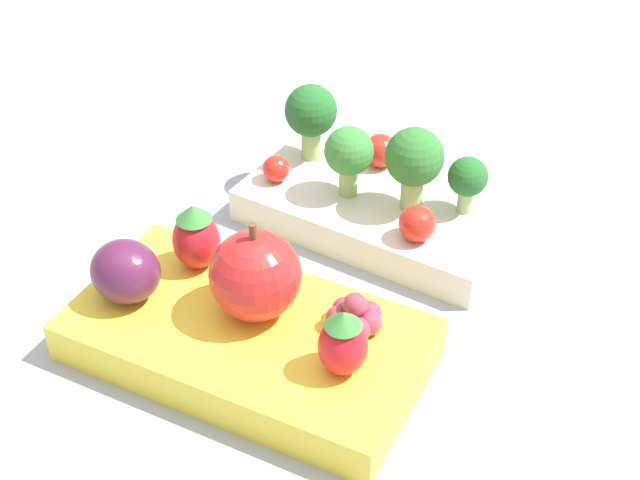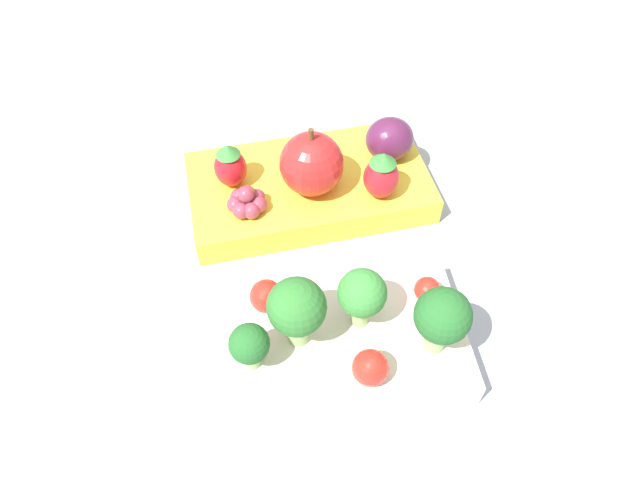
# 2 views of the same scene
# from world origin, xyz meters

# --- Properties ---
(ground_plane) EXTENTS (4.00, 4.00, 0.00)m
(ground_plane) POSITION_xyz_m (0.00, 0.00, 0.00)
(ground_plane) COLOR #939EB2
(bento_box_savoury) EXTENTS (0.21, 0.13, 0.03)m
(bento_box_savoury) POSITION_xyz_m (0.01, 0.08, 0.01)
(bento_box_savoury) COLOR silver
(bento_box_savoury) RESTS_ON ground_plane
(bento_box_fruit) EXTENTS (0.22, 0.12, 0.03)m
(bento_box_fruit) POSITION_xyz_m (-0.01, -0.08, 0.01)
(bento_box_fruit) COLOR yellow
(bento_box_fruit) RESTS_ON ground_plane
(broccoli_floret_0) EXTENTS (0.03, 0.03, 0.04)m
(broccoli_floret_0) POSITION_xyz_m (0.07, 0.09, 0.05)
(broccoli_floret_0) COLOR #93B770
(broccoli_floret_0) RESTS_ON bento_box_savoury
(broccoli_floret_1) EXTENTS (0.04, 0.04, 0.05)m
(broccoli_floret_1) POSITION_xyz_m (-0.02, 0.07, 0.06)
(broccoli_floret_1) COLOR #93B770
(broccoli_floret_1) RESTS_ON bento_box_savoury
(broccoli_floret_2) EXTENTS (0.04, 0.04, 0.06)m
(broccoli_floret_2) POSITION_xyz_m (-0.06, 0.10, 0.06)
(broccoli_floret_2) COLOR #93B770
(broccoli_floret_2) RESTS_ON bento_box_savoury
(broccoli_floret_3) EXTENTS (0.04, 0.04, 0.06)m
(broccoli_floret_3) POSITION_xyz_m (0.03, 0.08, 0.07)
(broccoli_floret_3) COLOR #93B770
(broccoli_floret_3) RESTS_ON bento_box_savoury
(cherry_tomato_0) EXTENTS (0.02, 0.02, 0.02)m
(cherry_tomato_0) POSITION_xyz_m (-0.07, 0.06, 0.04)
(cherry_tomato_0) COLOR red
(cherry_tomato_0) RESTS_ON bento_box_savoury
(cherry_tomato_1) EXTENTS (0.03, 0.03, 0.03)m
(cherry_tomato_1) POSITION_xyz_m (0.05, 0.04, 0.04)
(cherry_tomato_1) COLOR red
(cherry_tomato_1) RESTS_ON bento_box_savoury
(cherry_tomato_2) EXTENTS (0.03, 0.03, 0.03)m
(cherry_tomato_2) POSITION_xyz_m (-0.01, 0.12, 0.04)
(cherry_tomato_2) COLOR red
(cherry_tomato_2) RESTS_ON bento_box_savoury
(apple) EXTENTS (0.06, 0.06, 0.07)m
(apple) POSITION_xyz_m (-0.01, -0.07, 0.06)
(apple) COLOR red
(apple) RESTS_ON bento_box_fruit
(strawberry_0) EXTENTS (0.03, 0.03, 0.04)m
(strawberry_0) POSITION_xyz_m (0.06, -0.09, 0.05)
(strawberry_0) COLOR red
(strawberry_0) RESTS_ON bento_box_fruit
(strawberry_1) EXTENTS (0.03, 0.03, 0.05)m
(strawberry_1) POSITION_xyz_m (-0.07, -0.05, 0.05)
(strawberry_1) COLOR red
(strawberry_1) RESTS_ON bento_box_fruit
(plum) EXTENTS (0.05, 0.04, 0.04)m
(plum) POSITION_xyz_m (-0.09, -0.10, 0.05)
(plum) COLOR #511E42
(plum) RESTS_ON bento_box_fruit
(grape_cluster) EXTENTS (0.03, 0.04, 0.03)m
(grape_cluster) POSITION_xyz_m (0.05, -0.06, 0.04)
(grape_cluster) COLOR #93384C
(grape_cluster) RESTS_ON bento_box_fruit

